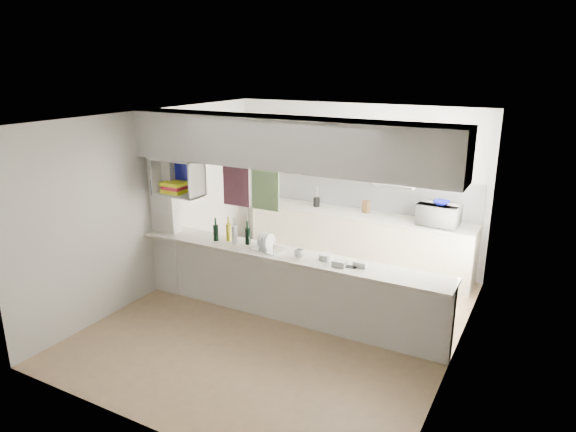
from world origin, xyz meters
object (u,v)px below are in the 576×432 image
Objects in this scene: dish_rack at (268,243)px; wine_bottles at (232,233)px; microwave at (439,215)px; bowl at (441,203)px.

wine_bottles is (-0.56, -0.01, 0.04)m from dish_rack.
microwave is 2.65m from dish_rack.
bowl is 0.52× the size of dish_rack.
dish_rack is at bearing 55.72° from microwave.
wine_bottles is (-2.23, -2.06, -0.04)m from microwave.
microwave is at bearing 42.71° from wine_bottles.
bowl is 0.45× the size of wine_bottles.
bowl is 2.65m from dish_rack.
microwave is at bearing 59.14° from dish_rack.
wine_bottles is at bearing 47.58° from microwave.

